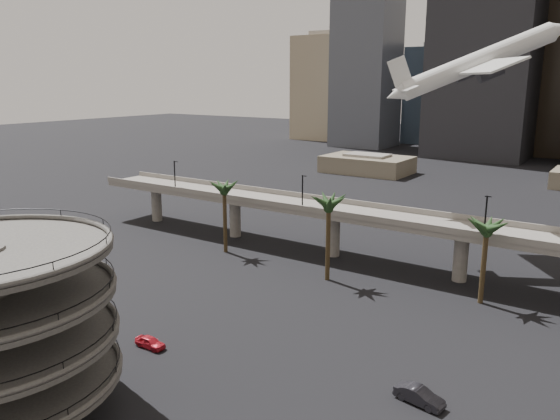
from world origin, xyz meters
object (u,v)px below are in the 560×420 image
Objects in this scene: overpass at (394,224)px; car_a at (150,342)px; car_b at (419,396)px; airborne_jet at (476,63)px.

car_a is at bearing -105.93° from overpass.
overpass reaches higher than car_b.
airborne_jet is (7.24, 13.95, 25.42)m from overpass.
airborne_jet is 5.44× the size of car_b.
overpass is 39.90m from car_b.
car_b reaches higher than car_a.
car_a is 30.30m from car_b.
car_a is (-11.92, -41.78, -6.68)m from overpass.
airborne_jet reaches higher than car_b.
overpass is at bearing 35.84° from car_b.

